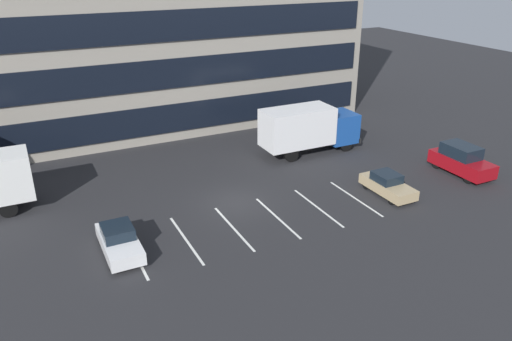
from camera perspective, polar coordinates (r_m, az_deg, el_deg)
name	(u,v)px	position (r m, az deg, el deg)	size (l,w,h in m)	color
ground_plane	(235,202)	(31.21, -2.39, -3.61)	(120.00, 120.00, 0.00)	#262628
lot_markings	(256,223)	(28.90, -0.02, -5.95)	(14.14, 5.40, 0.01)	silver
box_truck_blue	(308,127)	(38.46, 5.97, 4.90)	(7.82, 2.59, 3.62)	#194799
sedan_tan	(388,185)	(33.02, 14.71, -1.56)	(1.63, 3.88, 1.39)	tan
sedan_white	(119,241)	(26.82, -15.27, -7.70)	(1.71, 4.08, 1.46)	white
suv_maroon	(461,160)	(37.69, 22.29, 1.11)	(1.91, 4.51, 2.04)	maroon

